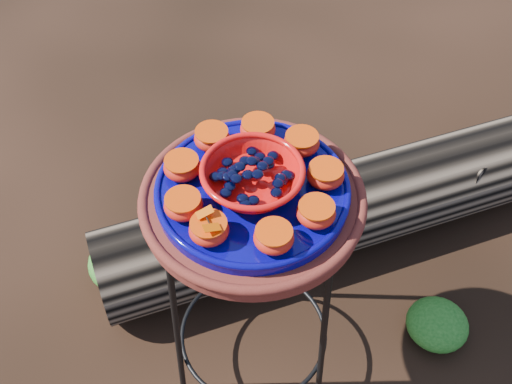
# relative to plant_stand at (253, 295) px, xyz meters

# --- Properties ---
(ground) EXTENTS (60.00, 60.00, 0.00)m
(ground) POSITION_rel_plant_stand_xyz_m (0.00, 0.00, -0.35)
(ground) COLOR black
(plant_stand) EXTENTS (0.44, 0.44, 0.70)m
(plant_stand) POSITION_rel_plant_stand_xyz_m (0.00, 0.00, 0.00)
(plant_stand) COLOR black
(plant_stand) RESTS_ON ground
(terracotta_saucer) EXTENTS (0.47, 0.47, 0.04)m
(terracotta_saucer) POSITION_rel_plant_stand_xyz_m (0.00, 0.00, 0.37)
(terracotta_saucer) COLOR #511B11
(terracotta_saucer) RESTS_ON plant_stand
(cobalt_plate) EXTENTS (0.40, 0.40, 0.03)m
(cobalt_plate) POSITION_rel_plant_stand_xyz_m (0.00, 0.00, 0.40)
(cobalt_plate) COLOR #040543
(cobalt_plate) RESTS_ON terracotta_saucer
(red_bowl) EXTENTS (0.20, 0.20, 0.06)m
(red_bowl) POSITION_rel_plant_stand_xyz_m (0.00, 0.00, 0.44)
(red_bowl) COLOR red
(red_bowl) RESTS_ON cobalt_plate
(glass_gems) EXTENTS (0.16, 0.16, 0.03)m
(glass_gems) POSITION_rel_plant_stand_xyz_m (0.00, 0.00, 0.48)
(glass_gems) COLOR black
(glass_gems) RESTS_ON red_bowl
(orange_half_0) EXTENTS (0.08, 0.08, 0.04)m
(orange_half_0) POSITION_rel_plant_stand_xyz_m (-0.07, -0.13, 0.44)
(orange_half_0) COLOR #B2140D
(orange_half_0) RESTS_ON cobalt_plate
(orange_half_1) EXTENTS (0.08, 0.08, 0.04)m
(orange_half_1) POSITION_rel_plant_stand_xyz_m (0.05, -0.14, 0.44)
(orange_half_1) COLOR #B2140D
(orange_half_1) RESTS_ON cobalt_plate
(orange_half_2) EXTENTS (0.08, 0.08, 0.04)m
(orange_half_2) POSITION_rel_plant_stand_xyz_m (0.13, -0.07, 0.44)
(orange_half_2) COLOR #B2140D
(orange_half_2) RESTS_ON cobalt_plate
(orange_half_3) EXTENTS (0.08, 0.08, 0.04)m
(orange_half_3) POSITION_rel_plant_stand_xyz_m (0.15, 0.03, 0.44)
(orange_half_3) COLOR #B2140D
(orange_half_3) RESTS_ON cobalt_plate
(orange_half_4) EXTENTS (0.08, 0.08, 0.04)m
(orange_half_4) POSITION_rel_plant_stand_xyz_m (0.09, 0.12, 0.44)
(orange_half_4) COLOR #B2140D
(orange_half_4) RESTS_ON cobalt_plate
(orange_half_5) EXTENTS (0.08, 0.08, 0.04)m
(orange_half_5) POSITION_rel_plant_stand_xyz_m (-0.00, 0.15, 0.44)
(orange_half_5) COLOR #B2140D
(orange_half_5) RESTS_ON cobalt_plate
(orange_half_6) EXTENTS (0.08, 0.08, 0.04)m
(orange_half_6) POSITION_rel_plant_stand_xyz_m (-0.10, 0.11, 0.44)
(orange_half_6) COLOR #B2140D
(orange_half_6) RESTS_ON cobalt_plate
(orange_half_7) EXTENTS (0.08, 0.08, 0.04)m
(orange_half_7) POSITION_rel_plant_stand_xyz_m (-0.15, 0.02, 0.44)
(orange_half_7) COLOR #B2140D
(orange_half_7) RESTS_ON cobalt_plate
(orange_half_8) EXTENTS (0.08, 0.08, 0.04)m
(orange_half_8) POSITION_rel_plant_stand_xyz_m (-0.13, -0.08, 0.44)
(orange_half_8) COLOR #B2140D
(orange_half_8) RESTS_ON cobalt_plate
(butterfly) EXTENTS (0.08, 0.07, 0.01)m
(butterfly) POSITION_rel_plant_stand_xyz_m (-0.07, -0.13, 0.46)
(butterfly) COLOR #D24900
(butterfly) RESTS_ON orange_half_0
(driftwood_log) EXTENTS (1.57, 1.02, 0.29)m
(driftwood_log) POSITION_rel_plant_stand_xyz_m (0.22, 0.47, -0.21)
(driftwood_log) COLOR black
(driftwood_log) RESTS_ON ground
(foliage_left) EXTENTS (0.23, 0.23, 0.12)m
(foliage_left) POSITION_rel_plant_stand_xyz_m (-0.44, 0.27, -0.29)
(foliage_left) COLOR #165114
(foliage_left) RESTS_ON ground
(foliage_right) EXTENTS (0.19, 0.19, 0.09)m
(foliage_right) POSITION_rel_plant_stand_xyz_m (0.54, 0.13, -0.30)
(foliage_right) COLOR #165114
(foliage_right) RESTS_ON ground
(foliage_back) EXTENTS (0.28, 0.28, 0.14)m
(foliage_back) POSITION_rel_plant_stand_xyz_m (-0.06, 0.58, -0.28)
(foliage_back) COLOR #165114
(foliage_back) RESTS_ON ground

